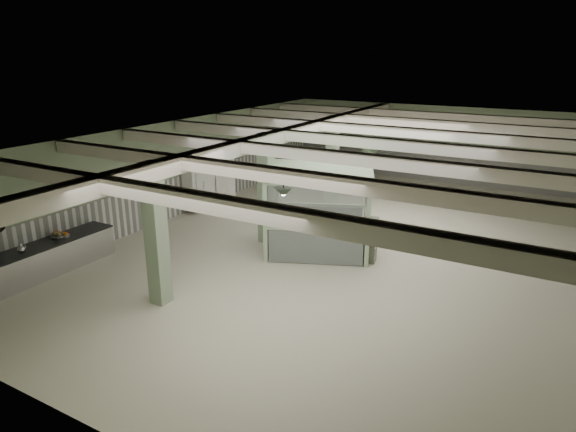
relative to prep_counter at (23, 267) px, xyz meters
The scene contains 29 objects.
floor 9.59m from the prep_counter, 46.95° to the left, with size 20.00×20.00×0.00m, color beige.
ceiling 10.08m from the prep_counter, 46.95° to the left, with size 14.00×20.00×0.02m, color silver.
wall_back 18.26m from the prep_counter, 68.96° to the left, with size 14.00×0.02×3.60m, color #9BAA88.
wall_front 7.32m from the prep_counter, 24.64° to the right, with size 14.00×0.02×3.60m, color #9BAA88.
wall_left 7.14m from the prep_counter, 93.76° to the left, with size 0.02×20.00×3.60m, color #9BAA88.
wainscot_left 7.02m from the prep_counter, 93.56° to the left, with size 0.05×19.90×1.50m, color white.
wainscot_back 18.19m from the prep_counter, 68.93° to the left, with size 13.90×0.05×1.50m, color white.
girder 8.59m from the prep_counter, 60.01° to the left, with size 0.45×19.90×0.40m, color silver.
beam_a 7.20m from the prep_counter, ahead, with size 13.90×0.35×0.32m, color silver.
beam_b 7.45m from the prep_counter, 17.00° to the left, with size 13.90×0.35×0.32m, color silver.
beam_c 8.47m from the prep_counter, 34.53° to the left, with size 13.90×0.35×0.32m, color silver.
beam_d 10.03m from the prep_counter, 46.95° to the left, with size 13.90×0.35×0.32m, color silver.
beam_e 11.91m from the prep_counter, 55.46° to the left, with size 13.90×0.35×0.32m, color silver.
beam_f 13.98m from the prep_counter, 61.41° to the left, with size 13.90×0.35×0.32m, color silver.
beam_g 16.18m from the prep_counter, 65.72° to the left, with size 13.90×0.35×0.32m, color silver.
column_a 4.37m from the prep_counter, 13.90° to the left, with size 0.42×0.42×3.60m, color #8CA484.
column_b 7.36m from the prep_counter, 56.05° to the left, with size 0.42×0.42×3.60m, color #8CA484.
column_c 11.79m from the prep_counter, 69.83° to the left, with size 0.42×0.42×3.60m, color #8CA484.
column_d 15.59m from the prep_counter, 74.93° to the left, with size 0.42×0.42×3.60m, color #8CA484.
pendant_front 7.76m from the prep_counter, 15.86° to the left, with size 0.44×0.44×0.22m, color #2D3A2C.
pendant_mid 10.61m from the prep_counter, 46.81° to the left, with size 0.44×0.44×0.22m, color #2D3A2C.
pendant_back 14.58m from the prep_counter, 60.61° to the left, with size 0.44×0.44×0.22m, color #2D3A2C.
prep_counter is the anchor object (origin of this frame).
pitcher_far 0.62m from the prep_counter, 24.06° to the right, with size 0.20×0.24×0.30m, color silver, non-canonical shape.
veg_colander 1.33m from the prep_counter, 92.68° to the left, with size 0.43×0.43×0.20m, color #3E3E43, non-canonical shape.
orange_bowl 1.43m from the prep_counter, 85.64° to the left, with size 0.22×0.22×0.08m, color #B2B2B7.
walkin_cooler 8.02m from the prep_counter, 90.60° to the left, with size 0.93×2.12×1.94m.
guard_booth 8.63m from the prep_counter, 46.64° to the left, with size 4.04×3.77×2.60m.
filing_cabinet 9.77m from the prep_counter, 39.06° to the left, with size 0.42×0.60×1.31m, color #626655.
Camera 1 is at (6.10, -14.53, 6.07)m, focal length 32.00 mm.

